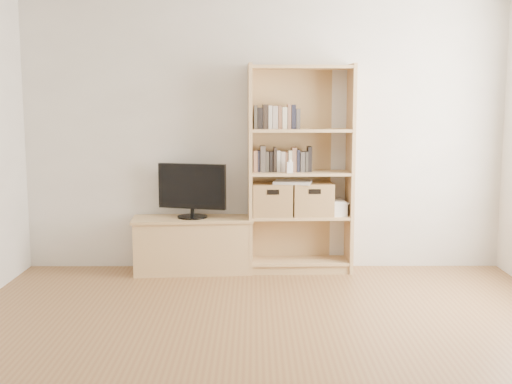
{
  "coord_description": "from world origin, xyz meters",
  "views": [
    {
      "loc": [
        -0.09,
        -3.54,
        1.57
      ],
      "look_at": [
        -0.08,
        1.9,
        0.81
      ],
      "focal_mm": 45.0,
      "sensor_mm": 36.0,
      "label": 1
    }
  ],
  "objects_px": {
    "television": "(192,191)",
    "baby_monitor": "(290,168)",
    "basket_right": "(313,199)",
    "laptop": "(293,182)",
    "bookshelf": "(300,169)",
    "basket_left": "(272,199)",
    "tv_stand": "(193,246)"
  },
  "relations": [
    {
      "from": "basket_right",
      "to": "laptop",
      "type": "xyz_separation_m",
      "value": [
        -0.19,
        -0.02,
        0.16
      ]
    },
    {
      "from": "tv_stand",
      "to": "bookshelf",
      "type": "distance_m",
      "value": 1.23
    },
    {
      "from": "baby_monitor",
      "to": "tv_stand",
      "type": "bearing_deg",
      "value": 168.37
    },
    {
      "from": "television",
      "to": "baby_monitor",
      "type": "relative_size",
      "value": 6.47
    },
    {
      "from": "television",
      "to": "basket_left",
      "type": "xyz_separation_m",
      "value": [
        0.74,
        0.01,
        -0.08
      ]
    },
    {
      "from": "basket_right",
      "to": "bookshelf",
      "type": "bearing_deg",
      "value": 177.26
    },
    {
      "from": "television",
      "to": "baby_monitor",
      "type": "distance_m",
      "value": 0.92
    },
    {
      "from": "television",
      "to": "basket_left",
      "type": "distance_m",
      "value": 0.75
    },
    {
      "from": "bookshelf",
      "to": "laptop",
      "type": "distance_m",
      "value": 0.14
    },
    {
      "from": "bookshelf",
      "to": "laptop",
      "type": "relative_size",
      "value": 5.67
    },
    {
      "from": "television",
      "to": "basket_right",
      "type": "bearing_deg",
      "value": 16.35
    },
    {
      "from": "bookshelf",
      "to": "television",
      "type": "relative_size",
      "value": 2.98
    },
    {
      "from": "bookshelf",
      "to": "basket_right",
      "type": "bearing_deg",
      "value": -2.6
    },
    {
      "from": "tv_stand",
      "to": "basket_right",
      "type": "height_order",
      "value": "basket_right"
    },
    {
      "from": "television",
      "to": "bookshelf",
      "type": "bearing_deg",
      "value": 16.57
    },
    {
      "from": "bookshelf",
      "to": "television",
      "type": "xyz_separation_m",
      "value": [
        -1.0,
        -0.03,
        -0.2
      ]
    },
    {
      "from": "tv_stand",
      "to": "basket_left",
      "type": "xyz_separation_m",
      "value": [
        0.74,
        0.01,
        0.44
      ]
    },
    {
      "from": "bookshelf",
      "to": "basket_left",
      "type": "xyz_separation_m",
      "value": [
        -0.25,
        -0.02,
        -0.28
      ]
    },
    {
      "from": "tv_stand",
      "to": "bookshelf",
      "type": "xyz_separation_m",
      "value": [
        1.0,
        0.03,
        0.71
      ]
    },
    {
      "from": "bookshelf",
      "to": "tv_stand",
      "type": "bearing_deg",
      "value": 179.42
    },
    {
      "from": "basket_left",
      "to": "tv_stand",
      "type": "bearing_deg",
      "value": -179.38
    },
    {
      "from": "bookshelf",
      "to": "basket_left",
      "type": "relative_size",
      "value": 5.31
    },
    {
      "from": "basket_right",
      "to": "laptop",
      "type": "distance_m",
      "value": 0.25
    },
    {
      "from": "baby_monitor",
      "to": "basket_left",
      "type": "bearing_deg",
      "value": 141.66
    },
    {
      "from": "bookshelf",
      "to": "basket_right",
      "type": "height_order",
      "value": "bookshelf"
    },
    {
      "from": "tv_stand",
      "to": "television",
      "type": "height_order",
      "value": "television"
    },
    {
      "from": "bookshelf",
      "to": "baby_monitor",
      "type": "relative_size",
      "value": 19.26
    },
    {
      "from": "basket_left",
      "to": "laptop",
      "type": "height_order",
      "value": "laptop"
    },
    {
      "from": "bookshelf",
      "to": "basket_right",
      "type": "xyz_separation_m",
      "value": [
        0.12,
        -0.0,
        -0.28
      ]
    },
    {
      "from": "basket_left",
      "to": "basket_right",
      "type": "bearing_deg",
      "value": 1.81
    },
    {
      "from": "basket_left",
      "to": "laptop",
      "type": "relative_size",
      "value": 1.07
    },
    {
      "from": "bookshelf",
      "to": "baby_monitor",
      "type": "height_order",
      "value": "bookshelf"
    }
  ]
}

